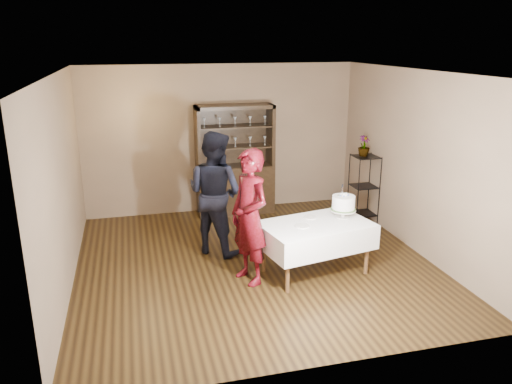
# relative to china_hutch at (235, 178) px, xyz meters

# --- Properties ---
(floor) EXTENTS (5.00, 5.00, 0.00)m
(floor) POSITION_rel_china_hutch_xyz_m (-0.20, -2.25, -0.66)
(floor) COLOR black
(floor) RESTS_ON ground
(ceiling) EXTENTS (5.00, 5.00, 0.00)m
(ceiling) POSITION_rel_china_hutch_xyz_m (-0.20, -2.25, 2.04)
(ceiling) COLOR white
(ceiling) RESTS_ON back_wall
(back_wall) EXTENTS (5.00, 0.02, 2.70)m
(back_wall) POSITION_rel_china_hutch_xyz_m (-0.20, 0.25, 0.69)
(back_wall) COLOR brown
(back_wall) RESTS_ON floor
(wall_left) EXTENTS (0.02, 5.00, 2.70)m
(wall_left) POSITION_rel_china_hutch_xyz_m (-2.70, -2.25, 0.69)
(wall_left) COLOR brown
(wall_left) RESTS_ON floor
(wall_right) EXTENTS (0.02, 5.00, 2.70)m
(wall_right) POSITION_rel_china_hutch_xyz_m (2.30, -2.25, 0.69)
(wall_right) COLOR brown
(wall_right) RESTS_ON floor
(china_hutch) EXTENTS (1.40, 0.48, 2.00)m
(china_hutch) POSITION_rel_china_hutch_xyz_m (0.00, 0.00, 0.00)
(china_hutch) COLOR black
(china_hutch) RESTS_ON floor
(plant_etagere) EXTENTS (0.42, 0.42, 1.20)m
(plant_etagere) POSITION_rel_china_hutch_xyz_m (2.08, -1.05, -0.01)
(plant_etagere) COLOR black
(plant_etagere) RESTS_ON floor
(cake_table) EXTENTS (1.61, 1.17, 0.73)m
(cake_table) POSITION_rel_china_hutch_xyz_m (0.53, -2.77, -0.11)
(cake_table) COLOR silver
(cake_table) RESTS_ON floor
(woman) EXTENTS (0.65, 0.77, 1.81)m
(woman) POSITION_rel_china_hutch_xyz_m (-0.39, -2.77, 0.24)
(woman) COLOR #360604
(woman) RESTS_ON floor
(man) EXTENTS (1.14, 1.13, 1.85)m
(man) POSITION_rel_china_hutch_xyz_m (-0.66, -1.68, 0.26)
(man) COLOR black
(man) RESTS_ON floor
(cake) EXTENTS (0.41, 0.41, 0.49)m
(cake) POSITION_rel_china_hutch_xyz_m (0.98, -2.63, 0.26)
(cake) COLOR silver
(cake) RESTS_ON cake_table
(plate_near) EXTENTS (0.23, 0.23, 0.01)m
(plate_near) POSITION_rel_china_hutch_xyz_m (0.31, -2.83, 0.07)
(plate_near) COLOR silver
(plate_near) RESTS_ON cake_table
(plate_far) EXTENTS (0.19, 0.19, 0.01)m
(plate_far) POSITION_rel_china_hutch_xyz_m (0.53, -2.54, 0.07)
(plate_far) COLOR silver
(plate_far) RESTS_ON cake_table
(potted_plant) EXTENTS (0.25, 0.25, 0.35)m
(potted_plant) POSITION_rel_china_hutch_xyz_m (2.05, -1.02, 0.70)
(potted_plant) COLOR #416630
(potted_plant) RESTS_ON plant_etagere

